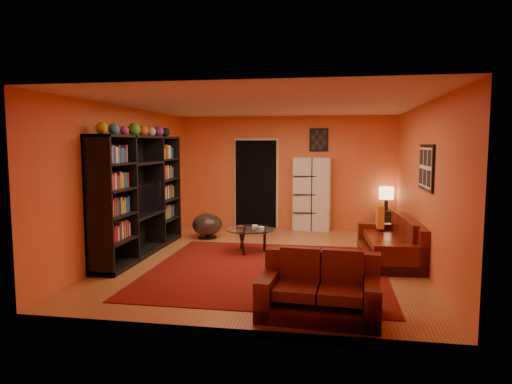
% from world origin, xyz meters
% --- Properties ---
extents(floor, '(6.00, 6.00, 0.00)m').
position_xyz_m(floor, '(0.00, 0.00, 0.00)').
color(floor, '#93552D').
rests_on(floor, ground).
extents(ceiling, '(6.00, 6.00, 0.00)m').
position_xyz_m(ceiling, '(0.00, 0.00, 2.60)').
color(ceiling, white).
rests_on(ceiling, wall_back).
extents(wall_back, '(6.00, 0.00, 6.00)m').
position_xyz_m(wall_back, '(0.00, 3.00, 1.30)').
color(wall_back, '#E26031').
rests_on(wall_back, floor).
extents(wall_front, '(6.00, 0.00, 6.00)m').
position_xyz_m(wall_front, '(0.00, -3.00, 1.30)').
color(wall_front, '#E26031').
rests_on(wall_front, floor).
extents(wall_left, '(0.00, 6.00, 6.00)m').
position_xyz_m(wall_left, '(-2.50, 0.00, 1.30)').
color(wall_left, '#E26031').
rests_on(wall_left, floor).
extents(wall_right, '(0.00, 6.00, 6.00)m').
position_xyz_m(wall_right, '(2.50, 0.00, 1.30)').
color(wall_right, '#E26031').
rests_on(wall_right, floor).
extents(rug, '(3.60, 3.60, 0.01)m').
position_xyz_m(rug, '(0.10, -0.70, 0.01)').
color(rug, '#4F0B09').
rests_on(rug, floor).
extents(doorway, '(0.95, 0.10, 2.04)m').
position_xyz_m(doorway, '(-0.70, 2.96, 1.02)').
color(doorway, black).
rests_on(doorway, floor).
extents(wall_art_right, '(0.03, 1.00, 0.70)m').
position_xyz_m(wall_art_right, '(2.48, -0.30, 1.60)').
color(wall_art_right, black).
rests_on(wall_art_right, wall_right).
extents(wall_art_back, '(0.42, 0.03, 0.52)m').
position_xyz_m(wall_art_back, '(0.75, 2.98, 2.05)').
color(wall_art_back, black).
rests_on(wall_art_back, wall_back).
extents(entertainment_unit, '(0.45, 3.00, 2.10)m').
position_xyz_m(entertainment_unit, '(-2.27, 0.00, 1.05)').
color(entertainment_unit, black).
rests_on(entertainment_unit, floor).
extents(tv, '(1.00, 0.13, 0.58)m').
position_xyz_m(tv, '(-2.23, 0.04, 1.01)').
color(tv, black).
rests_on(tv, entertainment_unit).
extents(sofa, '(0.97, 2.10, 0.85)m').
position_xyz_m(sofa, '(2.13, 0.28, 0.29)').
color(sofa, '#4A1009').
rests_on(sofa, rug).
extents(loveseat, '(1.40, 0.90, 0.85)m').
position_xyz_m(loveseat, '(0.95, -2.42, 0.29)').
color(loveseat, '#4A1009').
rests_on(loveseat, rug).
extents(throw_pillow, '(0.12, 0.42, 0.42)m').
position_xyz_m(throw_pillow, '(1.95, 1.03, 0.63)').
color(throw_pillow, orange).
rests_on(throw_pillow, sofa).
extents(coffee_table, '(0.85, 0.85, 0.43)m').
position_xyz_m(coffee_table, '(-0.38, 0.40, 0.39)').
color(coffee_table, silver).
rests_on(coffee_table, floor).
extents(storage_cabinet, '(0.86, 0.44, 1.65)m').
position_xyz_m(storage_cabinet, '(0.62, 2.80, 0.83)').
color(storage_cabinet, silver).
rests_on(storage_cabinet, floor).
extents(bowl_chair, '(0.62, 0.62, 0.51)m').
position_xyz_m(bowl_chair, '(-1.49, 1.51, 0.28)').
color(bowl_chair, black).
rests_on(bowl_chair, floor).
extents(side_table, '(0.47, 0.47, 0.50)m').
position_xyz_m(side_table, '(2.25, 2.75, 0.25)').
color(side_table, black).
rests_on(side_table, floor).
extents(table_lamp, '(0.31, 0.31, 0.52)m').
position_xyz_m(table_lamp, '(2.25, 2.75, 0.87)').
color(table_lamp, black).
rests_on(table_lamp, side_table).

